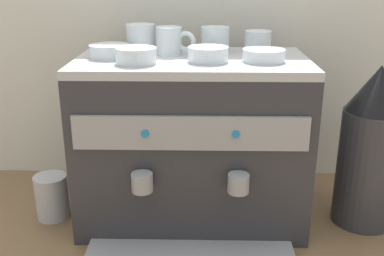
# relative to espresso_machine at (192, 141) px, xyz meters

# --- Properties ---
(ground_plane) EXTENTS (4.00, 4.00, 0.00)m
(ground_plane) POSITION_rel_espresso_machine_xyz_m (0.00, 0.00, -0.25)
(ground_plane) COLOR brown
(tiled_backsplash_wall) EXTENTS (2.80, 0.03, 1.02)m
(tiled_backsplash_wall) POSITION_rel_espresso_machine_xyz_m (0.00, 0.32, 0.26)
(tiled_backsplash_wall) COLOR silver
(tiled_backsplash_wall) RESTS_ON ground_plane
(espresso_machine) EXTENTS (0.66, 0.48, 0.50)m
(espresso_machine) POSITION_rel_espresso_machine_xyz_m (0.00, 0.00, 0.00)
(espresso_machine) COLOR #2D2D33
(espresso_machine) RESTS_ON ground_plane
(ceramic_cup_0) EXTENTS (0.08, 0.13, 0.08)m
(ceramic_cup_0) POSITION_rel_espresso_machine_xyz_m (-0.15, 0.09, 0.29)
(ceramic_cup_0) COLOR silver
(ceramic_cup_0) RESTS_ON espresso_machine
(ceramic_cup_1) EXTENTS (0.08, 0.12, 0.08)m
(ceramic_cup_1) POSITION_rel_espresso_machine_xyz_m (0.06, 0.09, 0.29)
(ceramic_cup_1) COLOR silver
(ceramic_cup_1) RESTS_ON espresso_machine
(ceramic_cup_2) EXTENTS (0.12, 0.07, 0.08)m
(ceramic_cup_2) POSITION_rel_espresso_machine_xyz_m (-0.06, 0.05, 0.29)
(ceramic_cup_2) COLOR silver
(ceramic_cup_2) RESTS_ON espresso_machine
(ceramic_cup_3) EXTENTS (0.08, 0.11, 0.06)m
(ceramic_cup_3) POSITION_rel_espresso_machine_xyz_m (0.19, 0.11, 0.28)
(ceramic_cup_3) COLOR silver
(ceramic_cup_3) RESTS_ON espresso_machine
(ceramic_bowl_0) EXTENTS (0.12, 0.12, 0.03)m
(ceramic_bowl_0) POSITION_rel_espresso_machine_xyz_m (0.20, -0.04, 0.27)
(ceramic_bowl_0) COLOR silver
(ceramic_bowl_0) RESTS_ON espresso_machine
(ceramic_bowl_1) EXTENTS (0.11, 0.11, 0.04)m
(ceramic_bowl_1) POSITION_rel_espresso_machine_xyz_m (0.04, -0.05, 0.27)
(ceramic_bowl_1) COLOR silver
(ceramic_bowl_1) RESTS_ON espresso_machine
(ceramic_bowl_2) EXTENTS (0.11, 0.11, 0.04)m
(ceramic_bowl_2) POSITION_rel_espresso_machine_xyz_m (-0.23, 0.01, 0.27)
(ceramic_bowl_2) COLOR silver
(ceramic_bowl_2) RESTS_ON espresso_machine
(ceramic_bowl_3) EXTENTS (0.11, 0.11, 0.04)m
(ceramic_bowl_3) POSITION_rel_espresso_machine_xyz_m (-0.15, -0.08, 0.27)
(ceramic_bowl_3) COLOR silver
(ceramic_bowl_3) RESTS_ON espresso_machine
(coffee_grinder) EXTENTS (0.18, 0.18, 0.49)m
(coffee_grinder) POSITION_rel_espresso_machine_xyz_m (0.52, -0.03, -0.01)
(coffee_grinder) COLOR #333338
(coffee_grinder) RESTS_ON ground_plane
(milk_pitcher) EXTENTS (0.10, 0.10, 0.14)m
(milk_pitcher) POSITION_rel_espresso_machine_xyz_m (-0.43, -0.03, -0.18)
(milk_pitcher) COLOR #B7B7BC
(milk_pitcher) RESTS_ON ground_plane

